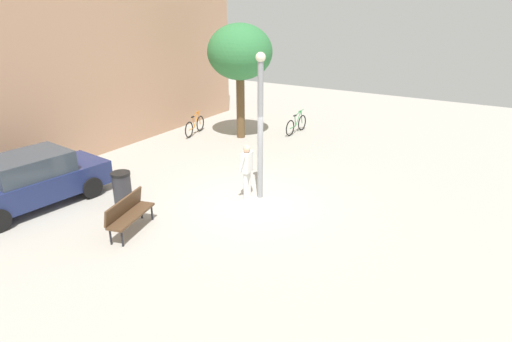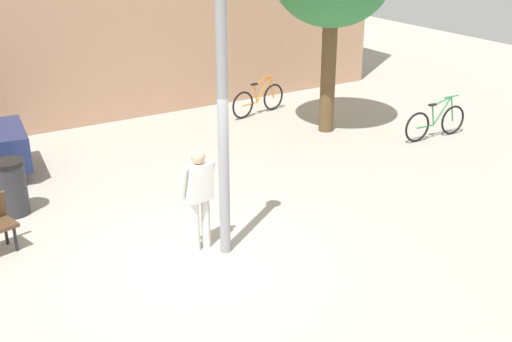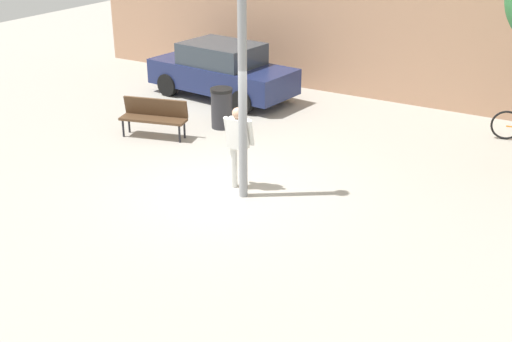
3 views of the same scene
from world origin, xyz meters
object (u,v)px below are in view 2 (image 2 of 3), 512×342
person_by_lamppost (199,193)px  trash_bin (11,187)px  lamppost (223,107)px  bicycle_green (436,122)px  bicycle_orange (259,100)px

person_by_lamppost → trash_bin: (-2.25, 2.83, -0.46)m
lamppost → bicycle_green: size_ratio=2.36×
bicycle_green → trash_bin: (-9.33, 0.94, 0.12)m
lamppost → person_by_lamppost: (-0.29, 0.28, -1.40)m
bicycle_orange → bicycle_green: (2.54, -3.76, -0.00)m
person_by_lamppost → bicycle_orange: size_ratio=0.94×
lamppost → bicycle_orange: lamppost is taller
person_by_lamppost → trash_bin: bearing=128.5°
lamppost → trash_bin: 4.43m
bicycle_orange → person_by_lamppost: bearing=-128.7°
person_by_lamppost → bicycle_green: (7.08, 1.89, -0.58)m
lamppost → bicycle_green: bearing=17.8°
bicycle_orange → trash_bin: trash_bin is taller
lamppost → trash_bin: size_ratio=4.26×
lamppost → trash_bin: (-2.54, 3.11, -1.86)m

